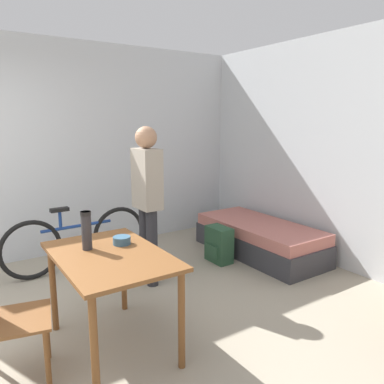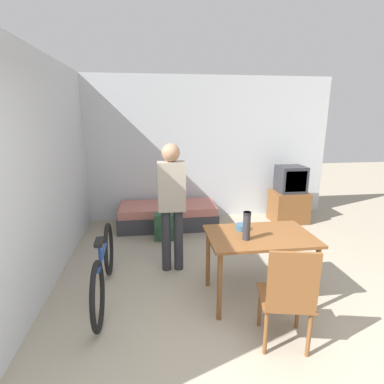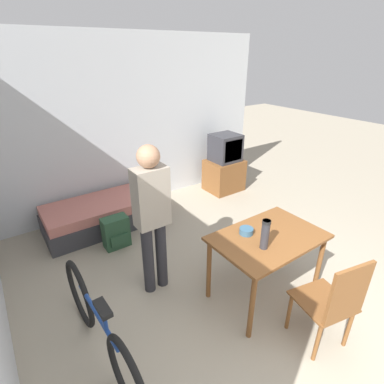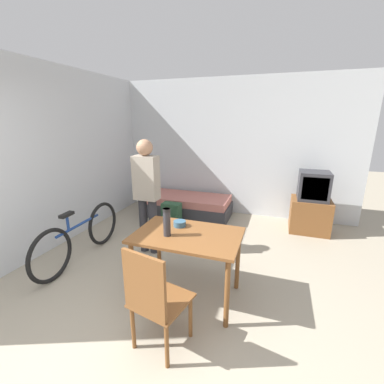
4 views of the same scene
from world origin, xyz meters
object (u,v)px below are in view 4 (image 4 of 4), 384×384
(daybed, at_px, (187,206))
(dining_table, at_px, (187,242))
(bicycle, at_px, (80,237))
(thermos_flask, at_px, (167,221))
(person_standing, at_px, (147,189))
(tv, at_px, (311,205))
(wooden_chair, at_px, (153,297))
(mate_bowl, at_px, (180,224))
(backpack, at_px, (172,215))

(daybed, relative_size, dining_table, 1.57)
(bicycle, relative_size, thermos_flask, 5.75)
(person_standing, bearing_deg, thermos_flask, -51.12)
(tv, xyz_separation_m, wooden_chair, (-1.45, -3.09, 0.06))
(tv, distance_m, thermos_flask, 2.96)
(daybed, relative_size, mate_bowl, 12.65)
(bicycle, xyz_separation_m, backpack, (0.73, 1.50, -0.13))
(dining_table, bearing_deg, tv, 58.31)
(dining_table, xyz_separation_m, mate_bowl, (-0.15, 0.16, 0.13))
(wooden_chair, distance_m, mate_bowl, 0.97)
(backpack, bearing_deg, wooden_chair, -69.69)
(dining_table, height_order, backpack, dining_table)
(bicycle, bearing_deg, backpack, 64.01)
(bicycle, xyz_separation_m, thermos_flask, (1.50, -0.36, 0.57))
(person_standing, height_order, backpack, person_standing)
(tv, bearing_deg, wooden_chair, -115.18)
(wooden_chair, distance_m, person_standing, 1.81)
(bicycle, relative_size, person_standing, 1.03)
(person_standing, bearing_deg, dining_table, -40.77)
(daybed, distance_m, person_standing, 1.76)
(person_standing, distance_m, backpack, 1.24)
(daybed, bearing_deg, thermos_flask, -74.47)
(dining_table, relative_size, mate_bowl, 8.04)
(wooden_chair, relative_size, mate_bowl, 6.97)
(dining_table, relative_size, backpack, 2.54)
(tv, height_order, person_standing, person_standing)
(tv, bearing_deg, dining_table, -121.69)
(person_standing, relative_size, mate_bowl, 11.95)
(dining_table, relative_size, bicycle, 0.66)
(person_standing, relative_size, backpack, 3.78)
(daybed, distance_m, thermos_flask, 2.65)
(person_standing, xyz_separation_m, mate_bowl, (0.73, -0.60, -0.18))
(mate_bowl, height_order, backpack, mate_bowl)
(mate_bowl, bearing_deg, backpack, 116.61)
(wooden_chair, bearing_deg, thermos_flask, 104.33)
(backpack, bearing_deg, daybed, 82.40)
(person_standing, height_order, thermos_flask, person_standing)
(daybed, relative_size, wooden_chair, 1.82)
(daybed, bearing_deg, tv, -0.64)
(dining_table, xyz_separation_m, person_standing, (-0.89, 0.76, 0.31))
(daybed, xyz_separation_m, thermos_flask, (0.68, -2.46, 0.71))
(thermos_flask, bearing_deg, mate_bowl, 82.71)
(person_standing, distance_m, thermos_flask, 1.12)
(wooden_chair, height_order, backpack, wooden_chair)
(tv, xyz_separation_m, backpack, (-2.39, -0.58, -0.26))
(tv, distance_m, dining_table, 2.74)
(tv, relative_size, thermos_flask, 3.62)
(tv, relative_size, person_standing, 0.65)
(daybed, bearing_deg, bicycle, -111.12)
(person_standing, xyz_separation_m, thermos_flask, (0.70, -0.87, -0.05))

